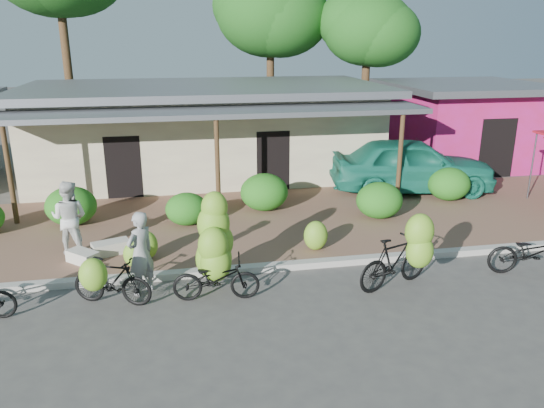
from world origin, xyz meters
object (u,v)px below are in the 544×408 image
(tree_near_right, at_px, (363,27))
(bike_center, at_px, (215,256))
(tree_center_right, at_px, (266,10))
(vendor, at_px, (141,253))
(bystander, at_px, (69,218))
(sack_far, at_px, (83,257))
(bike_far_right, at_px, (532,253))
(teal_van, at_px, (412,165))
(bike_left, at_px, (109,280))
(bike_right, at_px, (401,257))
(sack_near, at_px, (111,248))

(tree_near_right, relative_size, bike_center, 3.31)
(tree_center_right, height_order, vendor, tree_center_right)
(tree_center_right, distance_m, bystander, 15.67)
(vendor, bearing_deg, sack_far, -91.33)
(bike_far_right, distance_m, sack_far, 10.08)
(bike_far_right, height_order, teal_van, teal_van)
(tree_near_right, height_order, vendor, tree_near_right)
(bike_left, height_order, vendor, vendor)
(bike_center, xyz_separation_m, bystander, (-3.20, 2.45, 0.18))
(teal_van, bearing_deg, tree_near_right, 2.51)
(bike_right, height_order, sack_near, bike_right)
(tree_center_right, xyz_separation_m, sack_far, (-6.71, -13.66, -5.89))
(sack_near, distance_m, vendor, 2.22)
(bike_left, relative_size, bystander, 0.95)
(bike_center, relative_size, bike_right, 1.09)
(bike_center, height_order, teal_van, bike_center)
(tree_center_right, relative_size, teal_van, 1.53)
(vendor, distance_m, teal_van, 10.13)
(bike_center, height_order, bike_far_right, bike_center)
(bike_left, bearing_deg, sack_near, 26.46)
(bike_center, bearing_deg, teal_van, -44.22)
(sack_far, bearing_deg, bike_far_right, -12.72)
(tree_center_right, height_order, bike_far_right, tree_center_right)
(bike_far_right, distance_m, vendor, 8.47)
(sack_near, xyz_separation_m, sack_far, (-0.58, -0.43, -0.01))
(tree_center_right, bearing_deg, bike_far_right, -78.87)
(bike_center, height_order, bike_right, bike_center)
(bike_far_right, relative_size, sack_near, 2.38)
(tree_near_right, height_order, sack_far, tree_near_right)
(bike_center, bearing_deg, bike_left, 100.89)
(bike_center, relative_size, bystander, 1.18)
(bike_left, xyz_separation_m, bystander, (-1.12, 2.63, 0.45))
(vendor, distance_m, bystander, 2.77)
(tree_center_right, bearing_deg, bike_left, -110.66)
(bike_left, bearing_deg, teal_van, -35.00)
(tree_near_right, relative_size, bike_far_right, 3.46)
(tree_near_right, height_order, bike_far_right, tree_near_right)
(tree_center_right, distance_m, sack_near, 15.72)
(bike_right, relative_size, bystander, 1.09)
(tree_near_right, bearing_deg, teal_van, -96.45)
(bike_center, height_order, vendor, bike_center)
(vendor, bearing_deg, sack_near, -111.04)
(bystander, xyz_separation_m, teal_van, (10.16, 3.41, 0.01))
(sack_far, bearing_deg, bike_right, -19.69)
(bike_center, relative_size, sack_near, 2.48)
(bike_left, xyz_separation_m, teal_van, (9.05, 6.05, 0.46))
(sack_near, relative_size, teal_van, 0.16)
(bike_center, distance_m, vendor, 1.51)
(bike_left, relative_size, sack_near, 1.98)
(bystander, bearing_deg, sack_far, 132.06)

